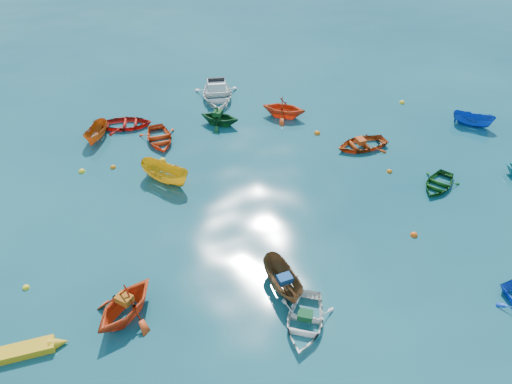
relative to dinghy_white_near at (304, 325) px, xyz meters
name	(u,v)px	position (x,y,z in m)	size (l,w,h in m)	color
ground	(291,264)	(0.72, 3.24, 0.00)	(160.00, 160.00, 0.00)	#0A3D4E
dinghy_white_near	(304,325)	(0.00, 0.00, 0.00)	(2.21, 3.09, 0.64)	white
sampan_brown_mid	(283,288)	(-0.13, 2.07, 0.00)	(1.09, 2.89, 1.12)	brown
dinghy_orange_w	(127,315)	(-6.63, 2.69, 0.00)	(2.66, 3.08, 1.62)	red
sampan_yellow_mid	(166,181)	(-3.49, 11.18, 0.00)	(1.19, 3.16, 1.22)	gold
dinghy_green_e	(437,186)	(10.35, 6.09, 0.00)	(1.90, 2.65, 0.55)	#0F4111
dinghy_red_nw	(128,127)	(-4.76, 17.75, 0.00)	(2.20, 3.07, 0.64)	red
sampan_orange_n	(98,139)	(-6.71, 16.87, 0.00)	(0.96, 2.55, 0.99)	#C05512
dinghy_green_n	(220,124)	(0.89, 16.15, 0.00)	(2.17, 2.52, 1.32)	#10471E
dinghy_red_ne	(361,147)	(8.26, 10.88, 0.00)	(2.26, 3.16, 0.66)	#A5360D
sampan_blue_far	(471,125)	(16.22, 10.94, 0.00)	(0.96, 2.54, 0.98)	#0D3DAA
dinghy_red_far	(160,141)	(-3.13, 15.37, 0.00)	(2.24, 3.13, 0.65)	red
dinghy_orange_far	(283,117)	(5.15, 15.80, 0.00)	(2.45, 2.84, 1.49)	#E24015
kayak_yellow	(6,358)	(-11.18, 2.15, 0.00)	(0.64, 4.24, 0.43)	gold
motorboat_white	(217,99)	(1.63, 19.60, 0.00)	(3.08, 4.31, 1.49)	white
tarp_green_a	(305,315)	(0.05, 0.09, 0.46)	(0.59, 0.45, 0.29)	#124824
tarp_blue_a	(285,279)	(-0.11, 1.92, 0.71)	(0.60, 0.46, 0.29)	#18478B
tarp_orange_a	(124,299)	(-6.59, 2.73, 0.96)	(0.62, 0.47, 0.30)	#B05612
tarp_green_b	(218,113)	(0.81, 16.21, 0.82)	(0.64, 0.48, 0.31)	#104117
tarp_orange_b	(360,141)	(8.16, 10.88, 0.48)	(0.61, 0.46, 0.30)	#BF4013
buoy_or_b	(414,235)	(7.02, 3.14, 0.00)	(0.36, 0.36, 0.36)	#E9500C
buoy_ye_b	(26,288)	(-10.57, 5.52, 0.00)	(0.30, 0.30, 0.30)	yellow
buoy_or_c	(113,168)	(-6.13, 13.42, 0.00)	(0.33, 0.33, 0.33)	orange
buoy_ye_c	(163,161)	(-3.33, 13.22, 0.00)	(0.36, 0.36, 0.36)	yellow
buoy_or_d	(389,172)	(8.58, 8.10, 0.00)	(0.32, 0.32, 0.32)	#D7650B
buoy_ye_d	(82,172)	(-7.83, 13.56, 0.00)	(0.36, 0.36, 0.36)	yellow
buoy_or_e	(317,134)	(6.39, 13.14, 0.00)	(0.39, 0.39, 0.39)	orange
buoy_ye_e	(402,103)	(13.59, 14.99, 0.00)	(0.37, 0.37, 0.37)	yellow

